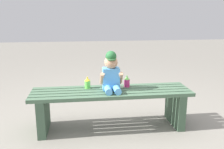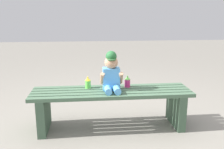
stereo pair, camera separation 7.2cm
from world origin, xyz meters
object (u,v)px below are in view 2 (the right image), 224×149
(child_figure, at_px, (111,73))
(sippy_cup_left, at_px, (88,83))
(park_bench, at_px, (112,102))
(sippy_cup_right, at_px, (127,82))

(child_figure, relative_size, sippy_cup_left, 3.26)
(park_bench, bearing_deg, child_figure, 88.09)
(sippy_cup_left, bearing_deg, sippy_cup_right, 0.00)
(park_bench, relative_size, child_figure, 4.04)
(park_bench, height_order, sippy_cup_left, sippy_cup_left)
(sippy_cup_left, xyz_separation_m, sippy_cup_right, (0.42, 0.00, 0.00))
(child_figure, bearing_deg, park_bench, -91.91)
(child_figure, bearing_deg, sippy_cup_right, 27.30)
(child_figure, distance_m, sippy_cup_right, 0.24)
(park_bench, height_order, child_figure, child_figure)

